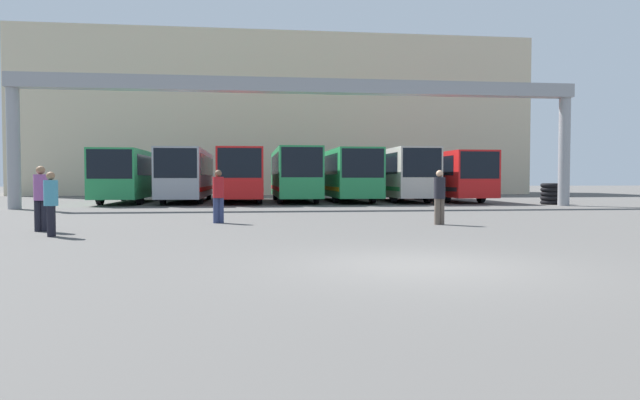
% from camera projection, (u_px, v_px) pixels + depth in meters
% --- Properties ---
extents(ground_plane, '(200.00, 200.00, 0.00)m').
position_uv_depth(ground_plane, '(420.00, 266.00, 9.58)').
color(ground_plane, '#514F4C').
extents(building_backdrop, '(46.12, 12.00, 14.42)m').
position_uv_depth(building_backdrop, '(278.00, 120.00, 55.77)').
color(building_backdrop, beige).
rests_on(building_backdrop, ground).
extents(overhead_gantry, '(28.52, 0.80, 6.47)m').
position_uv_depth(overhead_gantry, '(305.00, 99.00, 28.71)').
color(overhead_gantry, gray).
rests_on(overhead_gantry, ground).
extents(bus_slot_0, '(2.51, 10.81, 3.08)m').
position_uv_depth(bus_slot_0, '(131.00, 173.00, 34.73)').
color(bus_slot_0, '#268C4C').
rests_on(bus_slot_0, ground).
extents(bus_slot_1, '(2.45, 12.35, 3.16)m').
position_uv_depth(bus_slot_1, '(188.00, 173.00, 35.91)').
color(bus_slot_1, '#999EA5').
rests_on(bus_slot_1, ground).
extents(bus_slot_2, '(2.55, 10.35, 3.19)m').
position_uv_depth(bus_slot_2, '(241.00, 172.00, 35.33)').
color(bus_slot_2, red).
rests_on(bus_slot_2, ground).
extents(bus_slot_3, '(2.47, 11.21, 3.25)m').
position_uv_depth(bus_slot_3, '(294.00, 172.00, 36.17)').
color(bus_slot_3, '#268C4C').
rests_on(bus_slot_3, ground).
extents(bus_slot_4, '(2.57, 11.71, 3.20)m').
position_uv_depth(bus_slot_4, '(345.00, 173.00, 36.83)').
color(bus_slot_4, '#268C4C').
rests_on(bus_slot_4, ground).
extents(bus_slot_5, '(2.43, 10.28, 3.26)m').
position_uv_depth(bus_slot_5, '(398.00, 172.00, 36.53)').
color(bus_slot_5, beige).
rests_on(bus_slot_5, ground).
extents(bus_slot_6, '(2.51, 10.76, 3.08)m').
position_uv_depth(bus_slot_6, '(447.00, 174.00, 37.19)').
color(bus_slot_6, red).
rests_on(bus_slot_6, ground).
extents(pedestrian_mid_right, '(0.34, 0.34, 1.64)m').
position_uv_depth(pedestrian_mid_right, '(51.00, 202.00, 14.34)').
color(pedestrian_mid_right, black).
rests_on(pedestrian_mid_right, ground).
extents(pedestrian_near_left, '(0.36, 0.36, 1.75)m').
position_uv_depth(pedestrian_near_left, '(218.00, 195.00, 18.69)').
color(pedestrian_near_left, navy).
rests_on(pedestrian_near_left, ground).
extents(pedestrian_near_center, '(0.36, 0.36, 1.73)m').
position_uv_depth(pedestrian_near_center, '(439.00, 196.00, 18.06)').
color(pedestrian_near_center, brown).
rests_on(pedestrian_near_center, ground).
extents(pedestrian_near_right, '(0.38, 0.38, 1.81)m').
position_uv_depth(pedestrian_near_right, '(41.00, 197.00, 15.69)').
color(pedestrian_near_right, black).
rests_on(pedestrian_near_right, ground).
extents(tire_stack, '(1.04, 1.04, 1.20)m').
position_uv_depth(tire_stack, '(550.00, 194.00, 32.07)').
color(tire_stack, black).
rests_on(tire_stack, ground).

